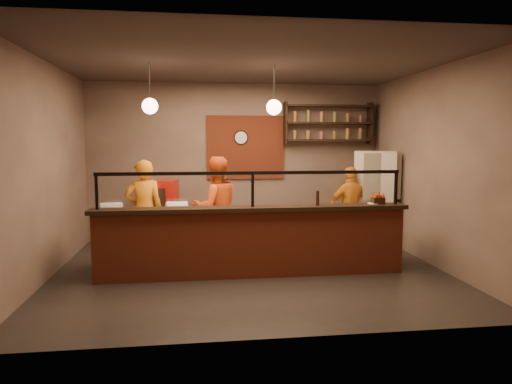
{
  "coord_description": "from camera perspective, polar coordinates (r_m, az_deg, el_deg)",
  "views": [
    {
      "loc": [
        -0.82,
        -6.93,
        2.01
      ],
      "look_at": [
        0.13,
        0.3,
        1.21
      ],
      "focal_mm": 32.0,
      "sensor_mm": 36.0,
      "label": 1
    }
  ],
  "objects": [
    {
      "name": "red_cooler",
      "position": [
        9.21,
        -11.52,
        -2.45
      ],
      "size": [
        0.62,
        0.58,
        1.27
      ],
      "primitive_type": "cube",
      "rotation": [
        0.0,
        0.0,
        -0.17
      ],
      "color": "#B9140C",
      "rests_on": "floor"
    },
    {
      "name": "sneeze_guard",
      "position": [
        6.71,
        -0.43,
        0.79
      ],
      "size": [
        4.5,
        0.05,
        0.52
      ],
      "color": "white",
      "rests_on": "counter_ledge"
    },
    {
      "name": "pendant_left",
      "position": [
        7.18,
        -13.12,
        10.43
      ],
      "size": [
        0.24,
        0.24,
        0.77
      ],
      "color": "black",
      "rests_on": "ceiling"
    },
    {
      "name": "cook_right",
      "position": [
        8.74,
        11.78,
        -1.98
      ],
      "size": [
        0.94,
        0.46,
        1.56
      ],
      "primitive_type": "imported",
      "rotation": [
        0.0,
        0.0,
        3.23
      ],
      "color": "orange",
      "rests_on": "floor"
    },
    {
      "name": "rolling_pin",
      "position": [
        7.46,
        -15.18,
        -2.29
      ],
      "size": [
        0.36,
        0.13,
        0.06
      ],
      "primitive_type": "cylinder",
      "rotation": [
        0.0,
        1.57,
        0.19
      ],
      "color": "#CED523",
      "rests_on": "worktop"
    },
    {
      "name": "small_plate",
      "position": [
        7.27,
        14.44,
        -1.4
      ],
      "size": [
        0.22,
        0.22,
        0.01
      ],
      "primitive_type": "cylinder",
      "rotation": [
        0.0,
        0.0,
        0.36
      ],
      "color": "white",
      "rests_on": "counter_ledge"
    },
    {
      "name": "service_counter",
      "position": [
        6.85,
        -0.43,
        -6.48
      ],
      "size": [
        4.6,
        0.25,
        1.0
      ],
      "primitive_type": "cube",
      "color": "maroon",
      "rests_on": "floor"
    },
    {
      "name": "prep_tub_c",
      "position": [
        7.08,
        -9.73,
        -2.22
      ],
      "size": [
        0.32,
        0.26,
        0.15
      ],
      "primitive_type": "cube",
      "rotation": [
        0.0,
        0.0,
        0.06
      ],
      "color": "silver",
      "rests_on": "worktop"
    },
    {
      "name": "worktop_cabinet",
      "position": [
        7.35,
        -0.91,
        -6.19
      ],
      "size": [
        4.6,
        0.75,
        0.85
      ],
      "primitive_type": "cube",
      "color": "gray",
      "rests_on": "floor"
    },
    {
      "name": "pendant_right",
      "position": [
        7.25,
        2.26,
        10.54
      ],
      "size": [
        0.24,
        0.24,
        0.77
      ],
      "color": "black",
      "rests_on": "ceiling"
    },
    {
      "name": "wall_clock",
      "position": [
        9.43,
        -1.9,
        6.81
      ],
      "size": [
        0.3,
        0.04,
        0.3
      ],
      "primitive_type": "cylinder",
      "rotation": [
        1.57,
        0.0,
        0.0
      ],
      "color": "black",
      "rests_on": "wall_back"
    },
    {
      "name": "prep_tub_b",
      "position": [
        7.33,
        -9.87,
        -1.91
      ],
      "size": [
        0.33,
        0.27,
        0.16
      ],
      "primitive_type": "cube",
      "rotation": [
        0.0,
        0.0,
        -0.04
      ],
      "color": "white",
      "rests_on": "worktop"
    },
    {
      "name": "wall_front",
      "position": [
        4.52,
        2.99,
        1.04
      ],
      "size": [
        6.0,
        0.0,
        6.0
      ],
      "primitive_type": "plane",
      "rotation": [
        -1.57,
        0.0,
        0.0
      ],
      "color": "#766357",
      "rests_on": "floor"
    },
    {
      "name": "floor",
      "position": [
        7.26,
        -0.72,
        -9.81
      ],
      "size": [
        6.0,
        6.0,
        0.0
      ],
      "primitive_type": "plane",
      "color": "black",
      "rests_on": "ground"
    },
    {
      "name": "wall_back",
      "position": [
        9.47,
        -2.51,
        3.78
      ],
      "size": [
        6.0,
        0.0,
        6.0
      ],
      "primitive_type": "plane",
      "rotation": [
        1.57,
        0.0,
        0.0
      ],
      "color": "#766357",
      "rests_on": "floor"
    },
    {
      "name": "pizza_dough",
      "position": [
        7.23,
        -4.85,
        -2.54
      ],
      "size": [
        0.75,
        0.75,
        0.01
      ],
      "primitive_type": "cylinder",
      "rotation": [
        0.0,
        0.0,
        -0.41
      ],
      "color": "white",
      "rests_on": "worktop"
    },
    {
      "name": "wall_left",
      "position": [
        7.28,
        -24.93,
        2.45
      ],
      "size": [
        0.0,
        5.0,
        5.0
      ],
      "primitive_type": "plane",
      "rotation": [
        1.57,
        0.0,
        1.57
      ],
      "color": "#766357",
      "rests_on": "floor"
    },
    {
      "name": "cook_left",
      "position": [
        7.9,
        -13.8,
        -2.29
      ],
      "size": [
        0.67,
        0.49,
        1.72
      ],
      "primitive_type": "imported",
      "rotation": [
        0.0,
        0.0,
        3.27
      ],
      "color": "orange",
      "rests_on": "floor"
    },
    {
      "name": "ceiling",
      "position": [
        7.08,
        -0.75,
        15.94
      ],
      "size": [
        6.0,
        6.0,
        0.0
      ],
      "primitive_type": "plane",
      "rotation": [
        3.14,
        0.0,
        0.0
      ],
      "color": "#3B332E",
      "rests_on": "wall_back"
    },
    {
      "name": "counter_ledge",
      "position": [
        6.75,
        -0.43,
        -2.09
      ],
      "size": [
        4.7,
        0.37,
        0.06
      ],
      "primitive_type": "cube",
      "color": "black",
      "rests_on": "service_counter"
    },
    {
      "name": "brick_patch",
      "position": [
        9.46,
        -1.29,
        5.6
      ],
      "size": [
        1.6,
        0.04,
        1.3
      ],
      "primitive_type": "cube",
      "color": "maroon",
      "rests_on": "wall_back"
    },
    {
      "name": "pepper_mill",
      "position": [
        6.91,
        7.7,
        -0.77
      ],
      "size": [
        0.06,
        0.06,
        0.22
      ],
      "primitive_type": "cylinder",
      "rotation": [
        0.0,
        0.0,
        0.29
      ],
      "color": "black",
      "rests_on": "counter_ledge"
    },
    {
      "name": "wall_right",
      "position": [
        7.92,
        21.38,
        2.86
      ],
      "size": [
        0.0,
        5.0,
        5.0
      ],
      "primitive_type": "plane",
      "rotation": [
        1.57,
        0.0,
        -1.57
      ],
      "color": "#766357",
      "rests_on": "floor"
    },
    {
      "name": "wall_shelving",
      "position": [
        9.65,
        9.0,
        8.51
      ],
      "size": [
        1.84,
        0.28,
        0.85
      ],
      "color": "black",
      "rests_on": "wall_back"
    },
    {
      "name": "cook_mid",
      "position": [
        7.96,
        -5.04,
        -1.92
      ],
      "size": [
        1.0,
        0.86,
        1.76
      ],
      "primitive_type": "imported",
      "rotation": [
        0.0,
        0.0,
        3.4
      ],
      "color": "#C84712",
      "rests_on": "floor"
    },
    {
      "name": "prep_tub_a",
      "position": [
        7.41,
        -17.63,
        -2.01
      ],
      "size": [
        0.38,
        0.33,
        0.16
      ],
      "primitive_type": "cube",
      "rotation": [
        0.0,
        0.0,
        0.24
      ],
      "color": "silver",
      "rests_on": "worktop"
    },
    {
      "name": "worktop",
      "position": [
        7.27,
        -0.91,
        -2.73
      ],
      "size": [
        4.6,
        0.75,
        0.05
      ],
      "primitive_type": "cube",
      "color": "white",
      "rests_on": "worktop_cabinet"
    },
    {
      "name": "condiment_caddy",
      "position": [
        7.3,
        15.01,
        -1.04
      ],
      "size": [
        0.18,
        0.14,
        0.1
      ],
      "primitive_type": "cube",
      "rotation": [
        0.0,
        0.0,
        0.01
      ],
      "color": "black",
      "rests_on": "counter_ledge"
    },
    {
      "name": "fridge",
      "position": [
        9.14,
        14.54,
        -0.79
      ],
      "size": [
        0.97,
        0.94,
        1.84
      ],
      "primitive_type": "cube",
      "rotation": [
        0.0,
        0.0,
        -0.37
      ],
      "color": "beige",
      "rests_on": "floor"
    }
  ]
}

